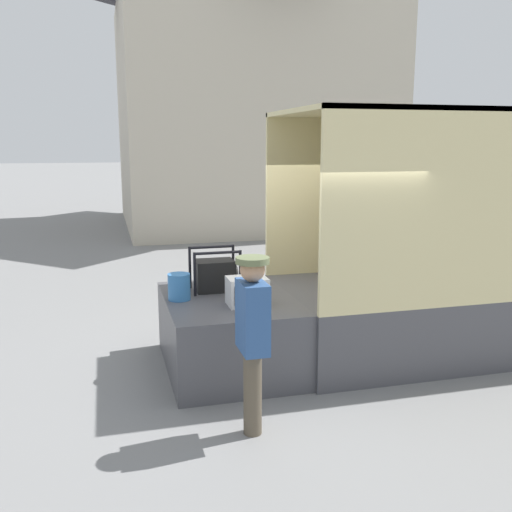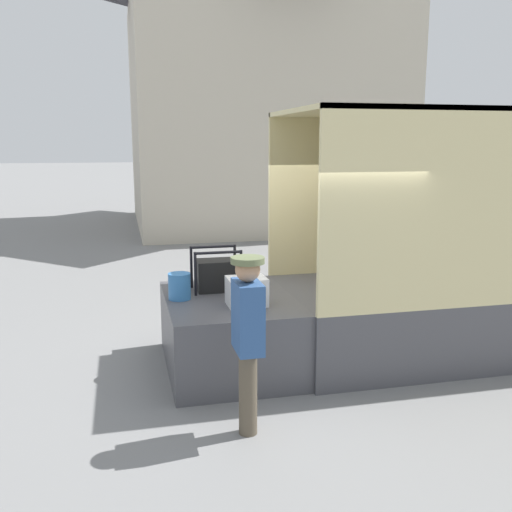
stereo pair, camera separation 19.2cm
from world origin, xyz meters
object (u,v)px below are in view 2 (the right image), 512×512
object	(u,v)px
microwave	(247,291)
orange_bucket	(179,286)
worker_person	(248,327)
portable_generator	(217,274)

from	to	relation	value
microwave	orange_bucket	size ratio (longest dim) A/B	1.42
orange_bucket	worker_person	world-z (taller)	worker_person
microwave	orange_bucket	xyz separation A→B (m)	(-0.75, 0.44, -0.00)
microwave	worker_person	xyz separation A→B (m)	(-0.28, -1.34, 0.01)
portable_generator	worker_person	xyz separation A→B (m)	(-0.06, -2.11, -0.03)
portable_generator	worker_person	distance (m)	2.11
portable_generator	orange_bucket	world-z (taller)	portable_generator
orange_bucket	worker_person	xyz separation A→B (m)	(0.47, -1.78, 0.02)
portable_generator	orange_bucket	distance (m)	0.62
microwave	orange_bucket	world-z (taller)	microwave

